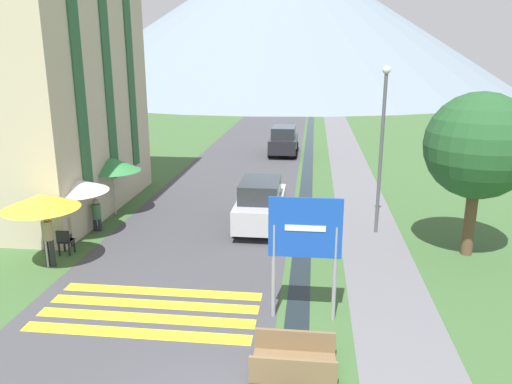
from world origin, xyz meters
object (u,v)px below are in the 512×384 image
Objects in this scene: cafe_umbrella_front_yellow at (40,202)px; person_standing_terrace at (48,237)px; footbridge at (294,363)px; person_seated_far at (66,227)px; person_seated_near at (96,213)px; parked_car_far at (284,140)px; tree_by_path at (479,146)px; cafe_chair_near_left at (64,240)px; cafe_chair_far_right at (87,212)px; parked_car_near at (261,203)px; hotel_building at (35,60)px; road_sign at (305,240)px; streetlamp at (382,138)px; cafe_umbrella_rear_green at (112,164)px; cafe_umbrella_middle_white at (72,185)px; cafe_chair_near_right at (65,240)px.

cafe_umbrella_front_yellow is 1.14m from person_standing_terrace.
person_seated_far is at bearing 142.25° from footbridge.
parked_car_far is at bearing 68.81° from person_seated_near.
footbridge is at bearing -127.52° from tree_by_path.
cafe_chair_near_left and cafe_chair_far_right have the same top height.
footbridge is 0.42× the size of parked_car_near.
hotel_building is at bearing -125.48° from parked_car_far.
person_seated_far is (-6.22, -16.68, -0.23)m from parked_car_far.
road_sign is 7.03m from streetlamp.
cafe_chair_far_right is 2.09m from person_seated_far.
tree_by_path reaches higher than cafe_umbrella_rear_green.
cafe_chair_near_left is 0.70× the size of person_seated_near.
footbridge is 0.74× the size of cafe_umbrella_front_yellow.
person_seated_near is at bearing 87.53° from cafe_umbrella_front_yellow.
footbridge is 9.92m from person_seated_far.
hotel_building is 6.80× the size of person_standing_terrace.
parked_car_far is 17.05m from cafe_umbrella_middle_white.
parked_car_near is at bearing 10.82° from person_seated_near.
cafe_chair_near_right is 0.37× the size of cafe_umbrella_front_yellow.
tree_by_path is at bearing 11.09° from cafe_umbrella_front_yellow.
hotel_building reaches higher than tree_by_path.
hotel_building reaches higher than footbridge.
cafe_chair_near_left is 11.08m from streetlamp.
tree_by_path reaches higher than cafe_umbrella_middle_white.
cafe_chair_far_right is (-0.53, 2.82, 0.00)m from cafe_chair_near_left.
tree_by_path is (12.80, 1.53, 3.01)m from cafe_chair_near_right.
cafe_umbrella_front_yellow reaches higher than person_seated_near.
cafe_chair_far_right is at bearing 144.15° from road_sign.
cafe_umbrella_rear_green reaches higher than cafe_chair_near_right.
parked_car_near is 7.59m from tree_by_path.
tree_by_path is at bearing -12.03° from cafe_umbrella_rear_green.
cafe_chair_far_right is 4.13m from cafe_umbrella_front_yellow.
cafe_umbrella_middle_white is at bearing 96.82° from cafe_umbrella_front_yellow.
parked_car_near is 6.85m from cafe_chair_near_right.
cafe_umbrella_front_yellow is (-0.07, -0.97, 1.56)m from cafe_chair_near_left.
cafe_umbrella_middle_white reaches higher than person_seated_far.
person_standing_terrace is at bearing -169.34° from tree_by_path.
hotel_building is 7.25m from person_seated_far.
road_sign is at bearing -43.84° from cafe_umbrella_rear_green.
road_sign is at bearing -85.15° from parked_car_far.
cafe_chair_near_left is 0.37× the size of cafe_umbrella_rear_green.
cafe_umbrella_rear_green is at bearing 93.97° from cafe_chair_near_left.
parked_car_far is 2.46× the size of person_standing_terrace.
cafe_umbrella_middle_white is 1.99× the size of person_seated_far.
parked_car_near is 0.68× the size of streetlamp.
person_seated_far is at bearing -156.73° from parked_car_near.
tree_by_path is (12.82, 1.56, 3.01)m from cafe_chair_near_left.
person_standing_terrace is at bearing 149.54° from footbridge.
cafe_chair_far_right is at bearing 96.96° from cafe_umbrella_front_yellow.
parked_car_far is 16.22m from person_seated_near.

